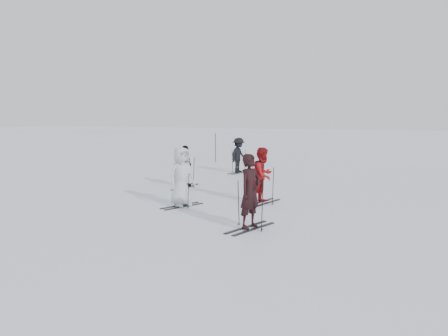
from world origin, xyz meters
name	(u,v)px	position (x,y,z in m)	size (l,w,h in m)	color
ground	(215,199)	(0.00, 0.00, 0.00)	(120.00, 120.00, 0.00)	silver
skier_near_dark	(250,192)	(2.21, -3.32, 0.99)	(0.72, 0.47, 1.98)	black
skier_red	(263,176)	(1.76, -0.08, 0.94)	(0.91, 0.71, 1.88)	maroon
skier_grey	(182,177)	(-0.64, -1.41, 0.97)	(0.94, 0.61, 1.93)	silver
skier_uphill_left	(185,167)	(-2.01, 1.93, 0.85)	(0.99, 0.41, 1.69)	black
skier_uphill_far	(239,156)	(-1.16, 6.70, 0.87)	(1.13, 0.65, 1.75)	black
skis_near_dark	(250,205)	(2.21, -3.32, 0.65)	(0.95, 1.79, 1.30)	black
skis_red	(263,184)	(1.76, -0.08, 0.65)	(0.94, 1.78, 1.30)	black
skis_grey	(182,189)	(-0.64, -1.41, 0.58)	(0.84, 1.59, 1.16)	black
skis_uphill_left	(185,171)	(-2.01, 1.93, 0.66)	(0.95, 1.80, 1.31)	black
skis_uphill_far	(239,161)	(-1.16, 6.70, 0.61)	(0.89, 1.67, 1.22)	black
piste_marker	(215,147)	(-3.88, 10.75, 0.88)	(0.04, 0.04, 1.77)	black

